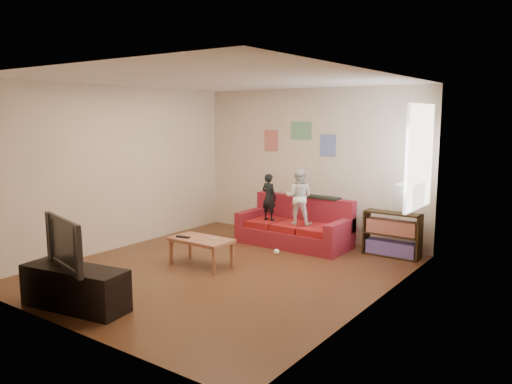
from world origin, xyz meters
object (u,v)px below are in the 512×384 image
Objects in this scene: coffee_table at (201,242)px; television at (73,242)px; child_a at (269,197)px; sofa at (296,229)px; file_box at (316,243)px; tv_stand at (75,288)px; bookshelf at (392,237)px; child_b at (299,197)px.

coffee_table is 0.90× the size of television.
child_a is at bearing 102.95° from television.
sofa is 0.61m from file_box.
sofa reaches higher than tv_stand.
television is at bearing -117.47° from bookshelf.
coffee_table is at bearing 94.91° from child_a.
child_a is at bearing 88.44° from coffee_table.
child_b is at bearing -48.20° from sofa.
child_b is at bearing 167.14° from file_box.
child_a is 0.63× the size of tv_stand.
bookshelf is at bearing 52.97° from tv_stand.
child_a reaches higher than file_box.
sofa is 1.86× the size of television.
file_box is at bearing 57.54° from coffee_table.
coffee_table is 0.71× the size of tv_stand.
bookshelf is (1.62, 0.25, 0.04)m from sofa.
child_a is 0.80× the size of television.
sofa is 4.05m from television.
television is at bearing 94.57° from child_a.
tv_stand reaches higher than file_box.
television is at bearing -9.56° from tv_stand.
sofa is 2.06× the size of coffee_table.
bookshelf is 2.06× the size of file_box.
file_box is at bearing 147.93° from child_b.
tv_stand reaches higher than coffee_table.
bookshelf is (2.07, 0.42, -0.49)m from child_a.
bookshelf is at bearing 45.29° from coffee_table.
tv_stand is at bearing -117.47° from bookshelf.
bookshelf is at bearing 77.39° from television.
child_b reaches higher than television.
coffee_table is at bearing 102.67° from television.
television reaches higher than coffee_table.
child_b is 1.91m from coffee_table.
child_b is at bearing 94.06° from television.
child_a is at bearing -19.21° from child_b.
sofa is 2.02× the size of child_b.
television is (-1.12, -3.72, 0.64)m from file_box.
coffee_table is 2.13m from television.
sofa is 0.63m from child_b.
child_a is 1.20m from file_box.
bookshelf is 0.68× the size of tv_stand.
child_b is at bearing 69.65° from tv_stand.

